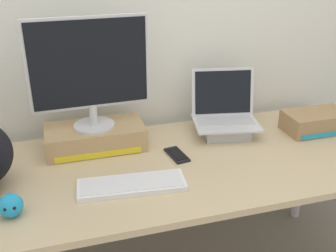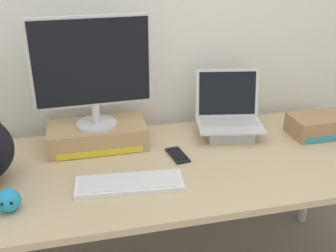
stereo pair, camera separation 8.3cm
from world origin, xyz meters
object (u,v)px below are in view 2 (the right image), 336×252
(external_keyboard, at_px, (129,184))
(cell_phone, at_px, (178,155))
(plush_toy, at_px, (8,200))
(desktop_monitor, at_px, (92,69))
(toner_box_cyan, at_px, (322,125))
(open_laptop, at_px, (229,123))
(toner_box_yellow, at_px, (98,135))

(external_keyboard, xyz_separation_m, cell_phone, (0.25, 0.19, -0.01))
(external_keyboard, distance_m, plush_toy, 0.45)
(desktop_monitor, xyz_separation_m, toner_box_cyan, (1.11, -0.13, -0.33))
(toner_box_cyan, bearing_deg, open_laptop, 167.04)
(desktop_monitor, distance_m, cell_phone, 0.54)
(cell_phone, bearing_deg, toner_box_cyan, -4.05)
(toner_box_yellow, relative_size, external_keyboard, 1.03)
(toner_box_cyan, bearing_deg, plush_toy, -167.88)
(desktop_monitor, distance_m, open_laptop, 0.72)
(desktop_monitor, bearing_deg, toner_box_cyan, -8.63)
(desktop_monitor, xyz_separation_m, plush_toy, (-0.35, -0.44, -0.34))
(plush_toy, bearing_deg, toner_box_yellow, 51.46)
(toner_box_yellow, distance_m, open_laptop, 0.65)
(toner_box_yellow, bearing_deg, open_laptop, -2.19)
(open_laptop, height_order, plush_toy, open_laptop)
(toner_box_cyan, bearing_deg, desktop_monitor, 173.36)
(toner_box_cyan, bearing_deg, external_keyboard, -165.96)
(desktop_monitor, height_order, open_laptop, desktop_monitor)
(toner_box_yellow, relative_size, cell_phone, 2.91)
(external_keyboard, xyz_separation_m, toner_box_cyan, (1.01, 0.25, 0.04))
(plush_toy, relative_size, toner_box_cyan, 0.27)
(desktop_monitor, distance_m, plush_toy, 0.66)
(cell_phone, relative_size, toner_box_cyan, 0.49)
(desktop_monitor, relative_size, plush_toy, 6.09)
(open_laptop, height_order, cell_phone, open_laptop)
(cell_phone, distance_m, toner_box_cyan, 0.77)
(open_laptop, distance_m, toner_box_cyan, 0.47)
(toner_box_yellow, bearing_deg, desktop_monitor, -87.30)
(toner_box_yellow, xyz_separation_m, toner_box_cyan, (1.11, -0.13, -0.00))
(external_keyboard, xyz_separation_m, plush_toy, (-0.45, -0.06, 0.03))
(external_keyboard, relative_size, cell_phone, 2.81)
(desktop_monitor, relative_size, toner_box_cyan, 1.66)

